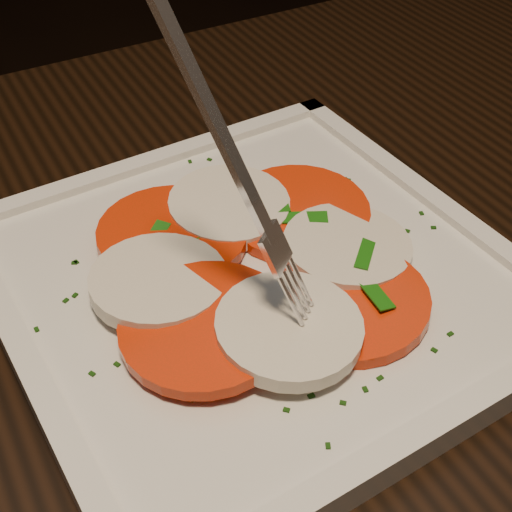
{
  "coord_description": "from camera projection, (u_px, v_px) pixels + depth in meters",
  "views": [
    {
      "loc": [
        -0.28,
        -0.45,
        1.07
      ],
      "look_at": [
        -0.09,
        -0.18,
        0.78
      ],
      "focal_mm": 50.0,
      "sensor_mm": 36.0,
      "label": 1
    }
  ],
  "objects": [
    {
      "name": "fork",
      "position": [
        219.0,
        166.0,
        0.35
      ],
      "size": [
        0.07,
        0.09,
        0.17
      ],
      "primitive_type": null,
      "rotation": [
        0.0,
        0.0,
        0.58
      ],
      "color": "white",
      "rests_on": "caprese_salad"
    },
    {
      "name": "table",
      "position": [
        216.0,
        446.0,
        0.48
      ],
      "size": [
        1.29,
        0.94,
        0.75
      ],
      "rotation": [
        0.0,
        0.0,
        -0.12
      ],
      "color": "black",
      "rests_on": "ground"
    },
    {
      "name": "caprese_salad",
      "position": [
        256.0,
        264.0,
        0.44
      ],
      "size": [
        0.26,
        0.26,
        0.02
      ],
      "color": "red",
      "rests_on": "plate"
    },
    {
      "name": "plate",
      "position": [
        256.0,
        283.0,
        0.45
      ],
      "size": [
        0.32,
        0.32,
        0.01
      ],
      "primitive_type": "cube",
      "rotation": [
        0.0,
        0.0,
        -0.06
      ],
      "color": "silver",
      "rests_on": "table"
    }
  ]
}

